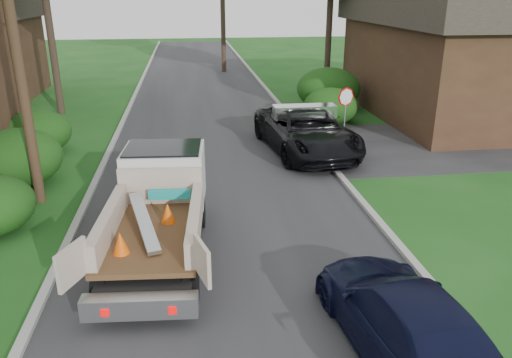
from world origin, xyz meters
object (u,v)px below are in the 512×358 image
object	(u,v)px
house_right	(469,51)
navy_suv	(405,319)
stop_sign	(345,105)
black_pickup	(306,130)
utility_pole	(12,23)
flatbed_truck	(161,198)

from	to	relation	value
house_right	navy_suv	size ratio (longest dim) A/B	2.73
navy_suv	stop_sign	bearing A→B (deg)	-107.27
house_right	black_pickup	size ratio (longest dim) A/B	2.07
black_pickup	stop_sign	bearing A→B (deg)	2.11
house_right	black_pickup	xyz separation A→B (m)	(-9.40, -5.24, -2.29)
black_pickup	navy_suv	size ratio (longest dim) A/B	1.32
utility_pole	flatbed_truck	distance (m)	6.29
stop_sign	black_pickup	xyz separation A→B (m)	(-1.60, -0.24, -0.91)
stop_sign	navy_suv	bearing A→B (deg)	-102.31
utility_pole	black_pickup	size ratio (longest dim) A/B	1.60
flatbed_truck	navy_suv	xyz separation A→B (m)	(4.31, -4.82, -0.50)
house_right	black_pickup	distance (m)	11.00
house_right	navy_suv	bearing A→B (deg)	-121.58
stop_sign	utility_pole	world-z (taller)	utility_pole
flatbed_truck	navy_suv	bearing A→B (deg)	-43.73
utility_pole	navy_suv	bearing A→B (deg)	-44.36
stop_sign	house_right	xyz separation A→B (m)	(7.80, 5.00, 1.38)
utility_pole	navy_suv	world-z (taller)	utility_pole
utility_pole	flatbed_truck	xyz separation A→B (m)	(3.77, -3.08, -3.99)
flatbed_truck	black_pickup	xyz separation A→B (m)	(5.31, 6.86, -0.32)
house_right	flatbed_truck	distance (m)	19.15
navy_suv	house_right	bearing A→B (deg)	-126.55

